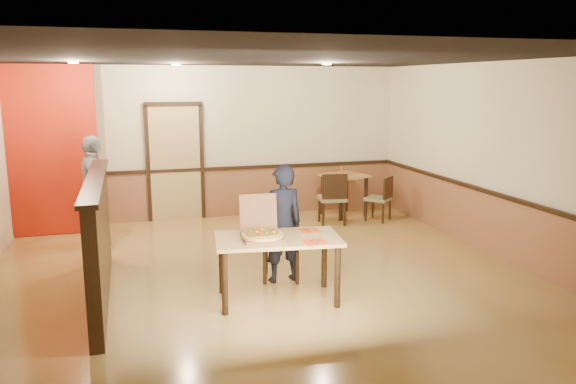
# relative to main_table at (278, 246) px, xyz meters

# --- Properties ---
(floor) EXTENTS (7.00, 7.00, 0.00)m
(floor) POSITION_rel_main_table_xyz_m (0.03, 0.86, -0.65)
(floor) COLOR tan
(floor) RESTS_ON ground
(ceiling) EXTENTS (7.00, 7.00, 0.00)m
(ceiling) POSITION_rel_main_table_xyz_m (0.03, 0.86, 2.15)
(ceiling) COLOR black
(ceiling) RESTS_ON wall_back
(wall_back) EXTENTS (7.00, 0.00, 7.00)m
(wall_back) POSITION_rel_main_table_xyz_m (0.03, 4.36, 0.75)
(wall_back) COLOR beige
(wall_back) RESTS_ON floor
(wall_right) EXTENTS (0.00, 7.00, 7.00)m
(wall_right) POSITION_rel_main_table_xyz_m (3.53, 0.86, 0.75)
(wall_right) COLOR beige
(wall_right) RESTS_ON floor
(wainscot_back) EXTENTS (7.00, 0.04, 0.90)m
(wainscot_back) POSITION_rel_main_table_xyz_m (0.03, 4.33, -0.20)
(wainscot_back) COLOR brown
(wainscot_back) RESTS_ON floor
(chair_rail_back) EXTENTS (7.00, 0.06, 0.06)m
(chair_rail_back) POSITION_rel_main_table_xyz_m (0.03, 4.31, 0.27)
(chair_rail_back) COLOR black
(chair_rail_back) RESTS_ON wall_back
(wainscot_right) EXTENTS (0.04, 7.00, 0.90)m
(wainscot_right) POSITION_rel_main_table_xyz_m (3.50, 0.86, -0.20)
(wainscot_right) COLOR brown
(wainscot_right) RESTS_ON floor
(chair_rail_right) EXTENTS (0.06, 7.00, 0.06)m
(chair_rail_right) POSITION_rel_main_table_xyz_m (3.48, 0.86, 0.27)
(chair_rail_right) COLOR black
(chair_rail_right) RESTS_ON wall_right
(back_door) EXTENTS (0.90, 0.06, 2.10)m
(back_door) POSITION_rel_main_table_xyz_m (-0.77, 4.32, 0.40)
(back_door) COLOR tan
(back_door) RESTS_ON wall_back
(booth_partition) EXTENTS (0.20, 3.10, 1.44)m
(booth_partition) POSITION_rel_main_table_xyz_m (-1.97, 0.66, 0.08)
(booth_partition) COLOR black
(booth_partition) RESTS_ON floor
(red_accent_panel) EXTENTS (1.60, 0.20, 2.78)m
(red_accent_panel) POSITION_rel_main_table_xyz_m (-2.87, 3.86, 0.75)
(red_accent_panel) COLOR red
(red_accent_panel) RESTS_ON floor
(spot_a) EXTENTS (0.14, 0.14, 0.02)m
(spot_a) POSITION_rel_main_table_xyz_m (-2.27, 2.66, 2.13)
(spot_a) COLOR #FFEBB2
(spot_a) RESTS_ON ceiling
(spot_b) EXTENTS (0.14, 0.14, 0.02)m
(spot_b) POSITION_rel_main_table_xyz_m (-0.77, 3.36, 2.13)
(spot_b) COLOR #FFEBB2
(spot_b) RESTS_ON ceiling
(spot_c) EXTENTS (0.14, 0.14, 0.02)m
(spot_c) POSITION_rel_main_table_xyz_m (1.43, 2.36, 2.13)
(spot_c) COLOR #FFEBB2
(spot_c) RESTS_ON ceiling
(main_table) EXTENTS (1.50, 0.97, 0.76)m
(main_table) POSITION_rel_main_table_xyz_m (0.00, 0.00, 0.00)
(main_table) COLOR tan
(main_table) RESTS_ON floor
(diner_chair) EXTENTS (0.61, 0.61, 1.00)m
(diner_chair) POSITION_rel_main_table_xyz_m (0.25, 0.76, -0.11)
(diner_chair) COLOR olive
(diner_chair) RESTS_ON floor
(side_chair_left) EXTENTS (0.53, 0.53, 0.94)m
(side_chair_left) POSITION_rel_main_table_xyz_m (1.86, 3.13, -0.14)
(side_chair_left) COLOR olive
(side_chair_left) RESTS_ON floor
(side_chair_right) EXTENTS (0.58, 0.58, 0.83)m
(side_chair_right) POSITION_rel_main_table_xyz_m (2.81, 3.16, -0.20)
(side_chair_right) COLOR olive
(side_chair_right) RESTS_ON floor
(side_table) EXTENTS (0.92, 0.92, 0.79)m
(side_table) POSITION_rel_main_table_xyz_m (2.32, 3.75, -0.04)
(side_table) COLOR tan
(side_table) RESTS_ON floor
(diner) EXTENTS (0.59, 0.42, 1.51)m
(diner) POSITION_rel_main_table_xyz_m (0.22, 0.61, 0.10)
(diner) COLOR black
(diner) RESTS_ON floor
(passerby) EXTENTS (0.57, 1.06, 1.71)m
(passerby) POSITION_rel_main_table_xyz_m (-2.13, 3.03, 0.20)
(passerby) COLOR #96979E
(passerby) RESTS_ON floor
(pizza_box) EXTENTS (0.46, 0.54, 0.46)m
(pizza_box) POSITION_rel_main_table_xyz_m (-0.18, 0.02, 0.17)
(pizza_box) COLOR brown
(pizza_box) RESTS_ON main_table
(pizza) EXTENTS (0.59, 0.59, 0.03)m
(pizza) POSITION_rel_main_table_xyz_m (-0.18, -0.03, 0.16)
(pizza) COLOR gold
(pizza) RESTS_ON pizza_box
(napkin_near) EXTENTS (0.27, 0.27, 0.01)m
(napkin_near) POSITION_rel_main_table_xyz_m (0.34, -0.32, 0.11)
(napkin_near) COLOR red
(napkin_near) RESTS_ON main_table
(napkin_far) EXTENTS (0.24, 0.24, 0.01)m
(napkin_far) POSITION_rel_main_table_xyz_m (0.44, 0.17, 0.11)
(napkin_far) COLOR red
(napkin_far) RESTS_ON main_table
(condiment) EXTENTS (0.05, 0.05, 0.14)m
(condiment) POSITION_rel_main_table_xyz_m (2.27, 3.78, 0.21)
(condiment) COLOR #9A5D1C
(condiment) RESTS_ON side_table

